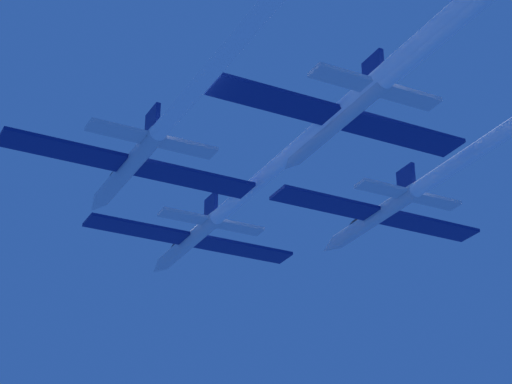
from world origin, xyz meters
The scene contains 4 objects.
jet_lead centered at (-0.54, -11.00, 0.69)m, with size 16.97×44.54×2.81m.
jet_left_wing centered at (-9.77, -20.11, -0.13)m, with size 16.97×39.13×2.81m.
jet_right_wing centered at (9.74, -19.94, 0.57)m, with size 16.97×40.08×2.81m.
jet_slot centered at (-0.28, -30.68, 0.49)m, with size 16.97×39.43×2.81m.
Camera 1 is at (-27.87, -64.93, -28.86)m, focal length 68.08 mm.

